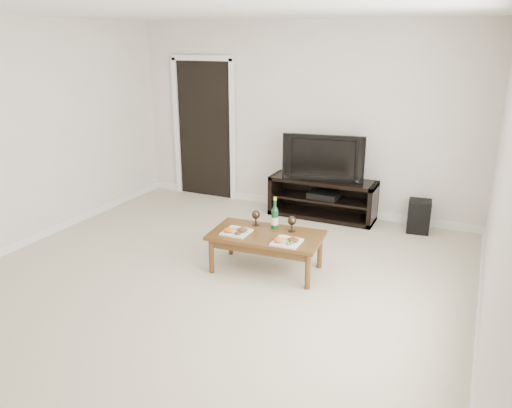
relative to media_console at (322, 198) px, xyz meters
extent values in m
plane|color=beige|center=(-0.43, -2.50, -0.28)|extent=(5.50, 5.50, 0.00)
cube|color=silver|center=(-0.43, 0.27, 1.02)|extent=(5.00, 0.04, 2.60)
cube|color=white|center=(-0.43, -2.50, 2.35)|extent=(5.00, 5.50, 0.04)
cube|color=black|center=(-1.98, 0.24, 0.75)|extent=(0.90, 0.02, 2.05)
cube|color=black|center=(0.00, 0.00, 0.00)|extent=(1.45, 0.45, 0.55)
imported|color=black|center=(0.00, 0.00, 0.59)|extent=(1.09, 0.33, 0.62)
cube|color=black|center=(0.02, -0.01, 0.05)|extent=(0.41, 0.31, 0.08)
cube|color=black|center=(1.29, -0.01, -0.07)|extent=(0.30, 0.30, 0.41)
cube|color=#543317|center=(-0.03, -1.85, -0.07)|extent=(1.21, 0.72, 0.42)
cube|color=white|center=(-0.33, -1.97, 0.18)|extent=(0.27, 0.27, 0.07)
cube|color=white|center=(0.25, -2.00, 0.18)|extent=(0.27, 0.27, 0.07)
cylinder|color=#0F3919|center=(-0.01, -1.67, 0.32)|extent=(0.07, 0.07, 0.35)
camera|label=1|loc=(1.90, -6.31, 2.09)|focal=35.00mm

